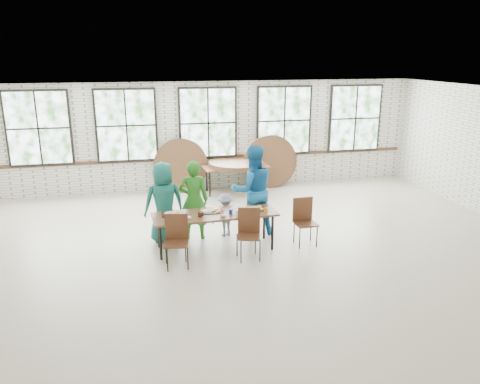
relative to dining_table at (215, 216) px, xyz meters
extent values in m
plane|color=#B8AD92|center=(0.56, -0.11, -0.69)|extent=(12.00, 12.00, 0.00)
plane|color=white|center=(0.56, -0.11, 2.31)|extent=(12.00, 12.00, 0.00)
plane|color=silver|center=(0.56, 4.39, 0.81)|extent=(12.00, 0.00, 12.00)
plane|color=silver|center=(0.56, -4.61, 0.81)|extent=(12.00, 0.00, 12.00)
cube|color=#422819|center=(0.56, 4.36, 0.21)|extent=(11.80, 0.05, 0.08)
cube|color=black|center=(-3.84, 4.33, 1.19)|extent=(1.62, 0.05, 1.97)
cube|color=white|center=(-3.84, 4.30, 1.19)|extent=(1.50, 0.01, 1.85)
cube|color=black|center=(-1.64, 4.33, 1.19)|extent=(1.62, 0.05, 1.97)
cube|color=white|center=(-1.64, 4.30, 1.19)|extent=(1.50, 0.01, 1.85)
cube|color=black|center=(0.56, 4.33, 1.19)|extent=(1.62, 0.05, 1.97)
cube|color=white|center=(0.56, 4.30, 1.19)|extent=(1.50, 0.01, 1.85)
cube|color=black|center=(2.76, 4.33, 1.19)|extent=(1.62, 0.05, 1.97)
cube|color=white|center=(2.76, 4.30, 1.19)|extent=(1.50, 0.01, 1.85)
cube|color=black|center=(4.96, 4.33, 1.19)|extent=(1.62, 0.05, 1.97)
cube|color=white|center=(4.96, 4.30, 1.19)|extent=(1.50, 0.01, 1.85)
cube|color=brown|center=(0.00, 0.00, 0.03)|extent=(2.44, 0.93, 0.04)
cylinder|color=black|center=(-1.08, -0.30, -0.34)|extent=(0.05, 0.05, 0.70)
cylinder|color=black|center=(-1.08, 0.30, -0.34)|extent=(0.05, 0.05, 0.70)
cylinder|color=black|center=(1.08, -0.30, -0.34)|extent=(0.05, 0.05, 0.70)
cylinder|color=black|center=(1.08, 0.30, -0.34)|extent=(0.05, 0.05, 0.70)
cube|color=#4D2C19|center=(-0.82, -0.66, -0.24)|extent=(0.48, 0.46, 0.03)
cube|color=#4D2C19|center=(-0.79, -0.47, 0.01)|extent=(0.42, 0.10, 0.50)
cylinder|color=black|center=(-1.00, -0.83, -0.47)|extent=(0.02, 0.02, 0.44)
cylinder|color=black|center=(-1.00, -0.49, -0.47)|extent=(0.02, 0.02, 0.44)
cylinder|color=black|center=(-0.64, -0.83, -0.47)|extent=(0.02, 0.02, 0.44)
cylinder|color=black|center=(-0.64, -0.49, -0.47)|extent=(0.02, 0.02, 0.44)
cube|color=#4D2C19|center=(0.52, -0.61, -0.24)|extent=(0.52, 0.50, 0.03)
cube|color=#4D2C19|center=(0.58, -0.42, 0.01)|extent=(0.41, 0.15, 0.50)
cylinder|color=black|center=(0.34, -0.78, -0.47)|extent=(0.02, 0.02, 0.44)
cylinder|color=black|center=(0.34, -0.44, -0.47)|extent=(0.02, 0.02, 0.44)
cylinder|color=black|center=(0.70, -0.78, -0.47)|extent=(0.02, 0.02, 0.44)
cylinder|color=black|center=(0.70, -0.44, -0.47)|extent=(0.02, 0.02, 0.44)
cube|color=#4D2C19|center=(1.80, -0.21, -0.24)|extent=(0.44, 0.42, 0.03)
cube|color=#4D2C19|center=(1.79, -0.02, 0.01)|extent=(0.42, 0.05, 0.50)
cylinder|color=black|center=(1.62, -0.38, -0.47)|extent=(0.02, 0.02, 0.44)
cylinder|color=black|center=(1.62, -0.04, -0.47)|extent=(0.02, 0.02, 0.44)
cylinder|color=black|center=(1.98, -0.38, -0.47)|extent=(0.02, 0.02, 0.44)
cylinder|color=black|center=(1.98, -0.04, -0.47)|extent=(0.02, 0.02, 0.44)
imported|color=#1D6E60|center=(-0.93, 0.65, 0.14)|extent=(0.87, 0.63, 1.65)
imported|color=#246C1C|center=(-0.33, 0.65, 0.14)|extent=(0.66, 0.48, 1.66)
imported|color=#111936|center=(0.33, 0.65, -0.23)|extent=(0.66, 0.49, 0.92)
imported|color=#1661A0|center=(0.92, 0.65, 0.27)|extent=(0.96, 0.76, 1.92)
cube|color=brown|center=(1.23, 3.77, 0.03)|extent=(1.84, 0.86, 0.04)
cylinder|color=black|center=(0.45, 3.50, -0.34)|extent=(0.04, 0.04, 0.70)
cylinder|color=black|center=(0.45, 4.05, -0.34)|extent=(0.04, 0.04, 0.70)
cylinder|color=black|center=(2.01, 3.50, -0.34)|extent=(0.04, 0.04, 0.70)
cylinder|color=black|center=(2.01, 4.05, -0.34)|extent=(0.04, 0.04, 0.70)
cube|color=black|center=(-0.80, 0.12, 0.06)|extent=(0.44, 0.33, 0.02)
cube|color=black|center=(-0.06, 0.11, 0.06)|extent=(0.44, 0.33, 0.02)
cube|color=black|center=(0.81, 0.06, 0.06)|extent=(0.44, 0.33, 0.02)
cylinder|color=black|center=(-0.30, -0.14, 0.10)|extent=(0.09, 0.09, 0.09)
cube|color=red|center=(0.11, -0.19, 0.11)|extent=(0.06, 0.07, 0.11)
cylinder|color=#1620A9|center=(0.29, -0.10, 0.10)|extent=(0.07, 0.07, 0.10)
cylinder|color=orange|center=(0.97, -0.21, 0.11)|extent=(0.07, 0.07, 0.11)
cylinder|color=white|center=(0.47, -0.19, 0.10)|extent=(0.17, 0.17, 0.10)
ellipsoid|color=white|center=(-0.54, -0.20, 0.08)|extent=(0.11, 0.11, 0.05)
ellipsoid|color=white|center=(0.13, -0.22, 0.08)|extent=(0.11, 0.11, 0.05)
ellipsoid|color=white|center=(0.62, -0.08, 0.08)|extent=(0.11, 0.11, 0.05)
cylinder|color=brown|center=(1.23, 3.77, 0.07)|extent=(1.50, 1.50, 0.04)
cylinder|color=brown|center=(1.23, 3.77, 0.12)|extent=(1.50, 1.50, 0.04)
cylinder|color=brown|center=(1.23, 3.77, 0.16)|extent=(1.50, 1.50, 0.04)
cylinder|color=brown|center=(-0.24, 4.16, 0.05)|extent=(1.50, 0.28, 1.49)
cylinder|color=brown|center=(2.37, 4.16, 0.05)|extent=(1.50, 0.31, 1.48)
cylinder|color=brown|center=(2.26, 4.06, 0.05)|extent=(1.50, 0.23, 1.49)
camera|label=1|loc=(-1.40, -8.48, 3.02)|focal=35.00mm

